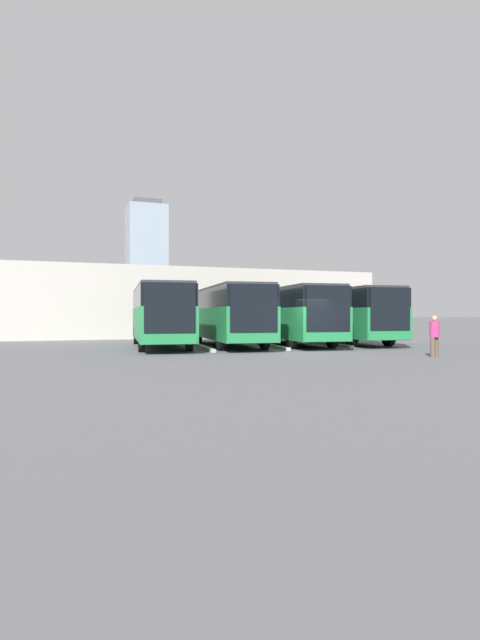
% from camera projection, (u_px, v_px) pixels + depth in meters
% --- Properties ---
extents(ground_plane, '(600.00, 600.00, 0.00)m').
position_uv_depth(ground_plane, '(304.00, 352.00, 23.36)').
color(ground_plane, '#5B5B60').
extents(bus_0, '(3.70, 11.17, 3.28)m').
position_uv_depth(bus_0, '(343.00, 314.00, 30.68)').
color(bus_0, '#238447').
rests_on(bus_0, ground_plane).
extents(curb_divider_0, '(0.84, 5.57, 0.15)m').
position_uv_depth(curb_divider_0, '(330.00, 344.00, 28.53)').
color(curb_divider_0, '#B2B2AD').
rests_on(curb_divider_0, ground_plane).
extents(bus_1, '(3.70, 11.17, 3.28)m').
position_uv_depth(bus_1, '(290.00, 314.00, 29.09)').
color(bus_1, '#238447').
rests_on(bus_1, ground_plane).
extents(curb_divider_1, '(0.84, 5.57, 0.15)m').
position_uv_depth(curb_divider_1, '(271.00, 346.00, 26.93)').
color(curb_divider_1, '#B2B2AD').
rests_on(curb_divider_1, ground_plane).
extents(bus_2, '(3.70, 11.17, 3.28)m').
position_uv_depth(bus_2, '(228.00, 314.00, 27.90)').
color(bus_2, '#238447').
rests_on(bus_2, ground_plane).
extents(curb_divider_2, '(0.84, 5.57, 0.15)m').
position_uv_depth(curb_divider_2, '(204.00, 347.00, 25.75)').
color(curb_divider_2, '#B2B2AD').
rests_on(curb_divider_2, ground_plane).
extents(bus_3, '(3.70, 11.17, 3.28)m').
position_uv_depth(bus_3, '(160.00, 313.00, 26.97)').
color(bus_3, '#238447').
rests_on(bus_3, ground_plane).
extents(pedestrian, '(0.46, 0.46, 1.72)m').
position_uv_depth(pedestrian, '(434.00, 335.00, 20.48)').
color(pedestrian, brown).
rests_on(pedestrian, ground_plane).
extents(station_building, '(29.02, 12.14, 5.40)m').
position_uv_depth(station_building, '(194.00, 303.00, 42.22)').
color(station_building, beige).
rests_on(station_building, ground_plane).
extents(office_tower, '(16.10, 16.10, 50.78)m').
position_uv_depth(office_tower, '(146.00, 262.00, 213.74)').
color(office_tower, '#93A8B7').
rests_on(office_tower, ground_plane).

